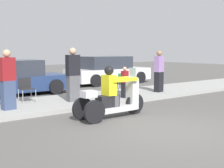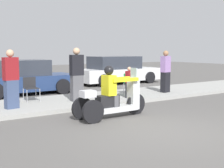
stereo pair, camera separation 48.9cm
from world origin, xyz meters
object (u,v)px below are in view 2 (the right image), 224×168
object	(u,v)px
parked_car_lot_center	(117,71)
spectator_end_of_line	(129,83)
motorcycle_trike	(112,99)
folding_chair_curbside	(31,86)
spectator_by_tree	(77,75)
spectator_near_curb	(165,72)
spectator_with_child	(11,80)
folding_chair_set_back	(130,82)
parked_car_lot_right	(22,78)

from	to	relation	value
parked_car_lot_center	spectator_end_of_line	bearing A→B (deg)	-121.00
motorcycle_trike	parked_car_lot_center	bearing A→B (deg)	53.73
folding_chair_curbside	motorcycle_trike	bearing A→B (deg)	-71.60
spectator_by_tree	spectator_near_curb	bearing A→B (deg)	-1.63
spectator_near_curb	parked_car_lot_center	bearing A→B (deg)	78.93
motorcycle_trike	folding_chair_curbside	distance (m)	3.50
spectator_near_curb	spectator_with_child	bearing A→B (deg)	179.76
spectator_with_child	parked_car_lot_center	size ratio (longest dim) A/B	0.37
folding_chair_curbside	spectator_with_child	bearing A→B (deg)	-133.93
motorcycle_trike	spectator_near_curb	distance (m)	4.87
folding_chair_set_back	motorcycle_trike	bearing A→B (deg)	-135.46
spectator_by_tree	folding_chair_curbside	world-z (taller)	spectator_by_tree
folding_chair_set_back	parked_car_lot_right	world-z (taller)	parked_car_lot_right
parked_car_lot_right	folding_chair_set_back	bearing A→B (deg)	-44.71
folding_chair_curbside	parked_car_lot_right	xyz separation A→B (m)	(0.57, 2.57, 0.06)
spectator_with_child	folding_chair_curbside	distance (m)	1.41
folding_chair_curbside	parked_car_lot_center	size ratio (longest dim) A/B	0.17
motorcycle_trike	parked_car_lot_right	world-z (taller)	same
spectator_end_of_line	spectator_near_curb	xyz separation A→B (m)	(2.14, 0.33, 0.28)
folding_chair_curbside	folding_chair_set_back	xyz separation A→B (m)	(3.82, -0.65, 0.00)
folding_chair_curbside	parked_car_lot_center	world-z (taller)	parked_car_lot_center
spectator_near_curb	folding_chair_set_back	size ratio (longest dim) A/B	2.10
spectator_near_curb	folding_chair_set_back	bearing A→B (deg)	166.74
spectator_by_tree	folding_chair_set_back	distance (m)	2.55
parked_car_lot_center	folding_chair_set_back	bearing A→B (deg)	-119.40
spectator_by_tree	folding_chair_curbside	size ratio (longest dim) A/B	2.23
parked_car_lot_right	parked_car_lot_center	xyz separation A→B (m)	(5.75, 1.21, 0.03)
spectator_by_tree	parked_car_lot_right	size ratio (longest dim) A/B	0.43
spectator_by_tree	folding_chair_curbside	bearing A→B (deg)	145.62
parked_car_lot_right	spectator_by_tree	bearing A→B (deg)	-77.86
parked_car_lot_center	folding_chair_curbside	bearing A→B (deg)	-149.10
motorcycle_trike	parked_car_lot_right	xyz separation A→B (m)	(-0.54, 5.89, 0.16)
spectator_end_of_line	motorcycle_trike	bearing A→B (deg)	-137.18
parked_car_lot_right	folding_chair_curbside	bearing A→B (deg)	-102.40
spectator_near_curb	folding_chair_set_back	xyz separation A→B (m)	(-1.56, 0.37, -0.33)
spectator_end_of_line	folding_chair_set_back	bearing A→B (deg)	50.04
spectator_with_child	folding_chair_set_back	xyz separation A→B (m)	(4.77, 0.34, -0.35)
spectator_end_of_line	spectator_near_curb	distance (m)	2.18
spectator_near_curb	parked_car_lot_center	world-z (taller)	spectator_near_curb
spectator_near_curb	parked_car_lot_center	distance (m)	4.89
spectator_with_child	spectator_near_curb	distance (m)	6.33
folding_chair_set_back	parked_car_lot_center	xyz separation A→B (m)	(2.49, 4.43, 0.09)
folding_chair_set_back	parked_car_lot_right	size ratio (longest dim) A/B	0.19
folding_chair_curbside	parked_car_lot_right	bearing A→B (deg)	77.60
parked_car_lot_center	spectator_near_curb	bearing A→B (deg)	-101.07
spectator_by_tree	folding_chair_set_back	world-z (taller)	spectator_by_tree
motorcycle_trike	folding_chair_curbside	world-z (taller)	motorcycle_trike
spectator_with_child	spectator_near_curb	bearing A→B (deg)	-0.24
motorcycle_trike	folding_chair_curbside	size ratio (longest dim) A/B	2.73
spectator_with_child	parked_car_lot_right	xyz separation A→B (m)	(1.52, 3.56, -0.29)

